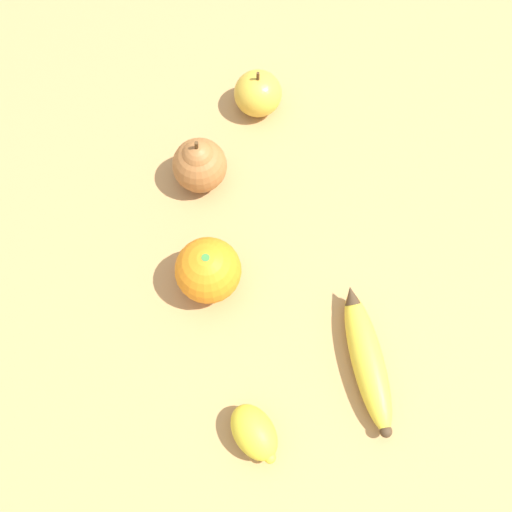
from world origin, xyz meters
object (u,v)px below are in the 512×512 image
apple (258,93)px  pear (199,164)px  lemon (254,433)px  banana (367,359)px  orange (208,270)px

apple → pear: bearing=-179.1°
lemon → banana: bearing=-24.1°
pear → apple: pear is taller
banana → orange: bearing=50.9°
orange → pear: size_ratio=0.90×
banana → orange: size_ratio=1.82×
orange → lemon: orange is taller
apple → lemon: (-0.39, -0.25, -0.01)m
pear → lemon: bearing=-134.5°
orange → pear: pear is taller
apple → lemon: bearing=-147.1°
orange → lemon: (-0.13, -0.15, -0.02)m
orange → lemon: bearing=-129.9°
apple → banana: bearing=-127.5°
pear → apple: bearing=0.9°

